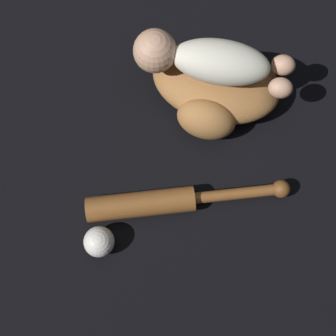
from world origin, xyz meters
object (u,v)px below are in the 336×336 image
(baby_figure, at_px, (206,60))
(baseball, at_px, (99,242))
(baseball_bat, at_px, (164,202))
(baseball_glove, at_px, (215,88))

(baby_figure, distance_m, baseball, 0.47)
(baseball_bat, height_order, baseball, baseball)
(baseball_glove, xyz_separation_m, baseball, (0.23, 0.39, -0.02))
(baby_figure, xyz_separation_m, baseball_bat, (0.07, 0.30, -0.12))
(baseball_glove, distance_m, baby_figure, 0.11)
(baseball_bat, distance_m, baseball, 0.17)
(baseball_glove, distance_m, baseball_bat, 0.30)
(baby_figure, bearing_deg, baseball_bat, 77.32)
(baby_figure, height_order, baseball, baby_figure)
(baseball_glove, xyz_separation_m, baby_figure, (0.03, -0.02, 0.10))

